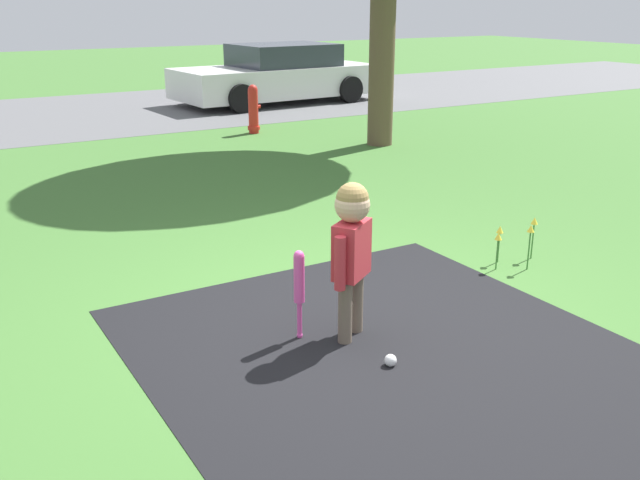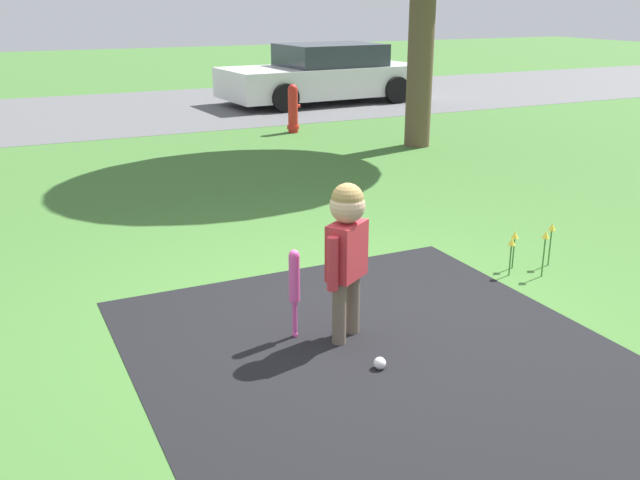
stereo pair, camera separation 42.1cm
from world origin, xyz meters
The scene contains 8 objects.
ground_plane centered at (0.00, 0.00, 0.00)m, with size 60.00×60.00×0.00m, color #3D6B2D.
street_strip centered at (0.00, 10.66, 0.00)m, with size 40.00×6.00×0.01m.
child centered at (-0.12, -0.30, 0.69)m, with size 0.37×0.30×1.07m.
baseball_bat centered at (-0.43, -0.15, 0.40)m, with size 0.07×0.07×0.62m.
sports_ball centered at (-0.13, -0.77, 0.04)m, with size 0.08×0.08×0.08m.
fire_hydrant centered at (2.66, 6.96, 0.39)m, with size 0.23×0.21×0.81m.
parked_car centered at (4.76, 10.11, 0.58)m, with size 4.43×2.21×1.24m.
flower_bed centered at (1.82, 0.13, 0.30)m, with size 0.52×0.31×0.39m.
Camera 2 is at (-2.14, -4.12, 2.16)m, focal length 40.00 mm.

